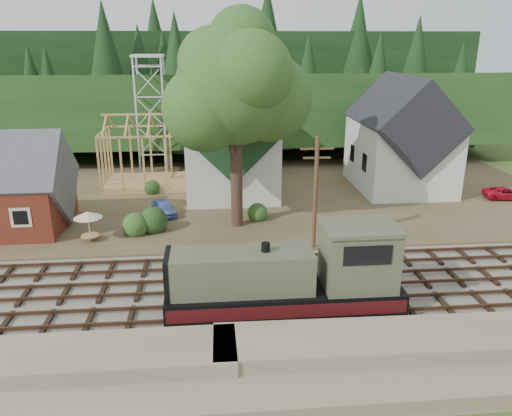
{
  "coord_description": "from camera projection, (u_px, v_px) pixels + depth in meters",
  "views": [
    {
      "loc": [
        0.16,
        -26.02,
        13.91
      ],
      "look_at": [
        3.1,
        6.0,
        3.0
      ],
      "focal_mm": 35.0,
      "sensor_mm": 36.0,
      "label": 1
    }
  ],
  "objects": [
    {
      "name": "lattice_tower",
      "position": [
        149.0,
        79.0,
        51.66
      ],
      "size": [
        3.2,
        3.2,
        12.12
      ],
      "color": "silver",
      "rests_on": "village_flat"
    },
    {
      "name": "locomotive",
      "position": [
        294.0,
        279.0,
        25.84
      ],
      "size": [
        12.11,
        3.03,
        4.84
      ],
      "color": "black",
      "rests_on": "railroad_bed"
    },
    {
      "name": "hillside",
      "position": [
        210.0,
        146.0,
        68.6
      ],
      "size": [
        70.0,
        28.96,
        12.74
      ],
      "primitive_type": "cube",
      "rotation": [
        -0.17,
        0.0,
        0.0
      ],
      "color": "#1E3F19",
      "rests_on": "ground"
    },
    {
      "name": "patio_set",
      "position": [
        88.0,
        216.0,
        34.88
      ],
      "size": [
        1.98,
        1.98,
        2.2
      ],
      "color": "silver",
      "rests_on": "village_flat"
    },
    {
      "name": "telegraph_pole_near",
      "position": [
        315.0,
        192.0,
        33.14
      ],
      "size": [
        2.2,
        0.28,
        8.0
      ],
      "color": "#4C331E",
      "rests_on": "ground"
    },
    {
      "name": "ridge",
      "position": [
        209.0,
        126.0,
        83.69
      ],
      "size": [
        80.0,
        20.0,
        12.0
      ],
      "primitive_type": "cube",
      "color": "black",
      "rests_on": "ground"
    },
    {
      "name": "railroad_bed",
      "position": [
        212.0,
        290.0,
        28.97
      ],
      "size": [
        64.0,
        11.0,
        0.16
      ],
      "primitive_type": "cube",
      "color": "#726B5B",
      "rests_on": "ground"
    },
    {
      "name": "church",
      "position": [
        231.0,
        139.0,
        46.06
      ],
      "size": [
        8.4,
        15.17,
        13.0
      ],
      "color": "silver",
      "rests_on": "village_flat"
    },
    {
      "name": "embankment",
      "position": [
        214.0,
        388.0,
        20.98
      ],
      "size": [
        64.0,
        5.0,
        1.6
      ],
      "primitive_type": "cube",
      "color": "#7F7259",
      "rests_on": "ground"
    },
    {
      "name": "car_red",
      "position": [
        506.0,
        193.0,
        44.61
      ],
      "size": [
        4.14,
        2.42,
        1.08
      ],
      "primitive_type": "imported",
      "rotation": [
        0.0,
        0.0,
        1.4
      ],
      "color": "red",
      "rests_on": "village_flat"
    },
    {
      "name": "village_flat",
      "position": [
        211.0,
        197.0,
        45.92
      ],
      "size": [
        64.0,
        26.0,
        0.3
      ],
      "primitive_type": "cube",
      "color": "brown",
      "rests_on": "ground"
    },
    {
      "name": "farmhouse",
      "position": [
        401.0,
        140.0,
        46.91
      ],
      "size": [
        8.4,
        10.8,
        10.6
      ],
      "color": "silver",
      "rests_on": "village_flat"
    },
    {
      "name": "car_blue",
      "position": [
        164.0,
        208.0,
        40.53
      ],
      "size": [
        2.56,
        3.77,
        1.19
      ],
      "primitive_type": "imported",
      "rotation": [
        0.0,
        0.0,
        0.36
      ],
      "color": "#6083CE",
      "rests_on": "village_flat"
    },
    {
      "name": "big_tree",
      "position": [
        238.0,
        94.0,
        35.41
      ],
      "size": [
        10.9,
        8.4,
        14.7
      ],
      "color": "#38281E",
      "rests_on": "village_flat"
    },
    {
      "name": "ground",
      "position": [
        212.0,
        291.0,
        29.0
      ],
      "size": [
        140.0,
        140.0,
        0.0
      ],
      "primitive_type": "plane",
      "color": "#384C1E",
      "rests_on": "ground"
    },
    {
      "name": "timber_frame",
      "position": [
        147.0,
        155.0,
        48.17
      ],
      "size": [
        8.2,
        6.2,
        6.99
      ],
      "color": "tan",
      "rests_on": "village_flat"
    }
  ]
}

